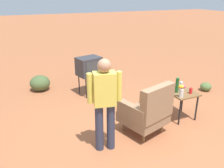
% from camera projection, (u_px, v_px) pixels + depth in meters
% --- Properties ---
extents(ground_plane, '(60.00, 60.00, 0.00)m').
position_uv_depth(ground_plane, '(137.00, 136.00, 4.54)').
color(ground_plane, '#A05B38').
extents(armchair, '(0.95, 0.96, 1.06)m').
position_uv_depth(armchair, '(148.00, 111.00, 4.45)').
color(armchair, brown).
rests_on(armchair, ground).
extents(side_table, '(0.56, 0.56, 0.61)m').
position_uv_depth(side_table, '(182.00, 96.00, 5.02)').
color(side_table, black).
rests_on(side_table, ground).
extents(tv_on_stand, '(0.68, 0.57, 1.03)m').
position_uv_depth(tv_on_stand, '(89.00, 67.00, 6.16)').
color(tv_on_stand, black).
rests_on(tv_on_stand, ground).
extents(person_standing, '(0.56, 0.30, 1.64)m').
position_uv_depth(person_standing, '(105.00, 100.00, 3.85)').
color(person_standing, '#2D3347').
rests_on(person_standing, ground).
extents(bottle_wine_green, '(0.07, 0.07, 0.32)m').
position_uv_depth(bottle_wine_green, '(177.00, 85.00, 4.94)').
color(bottle_wine_green, '#1E5623').
rests_on(bottle_wine_green, side_table).
extents(soda_can_red, '(0.07, 0.07, 0.12)m').
position_uv_depth(soda_can_red, '(191.00, 91.00, 4.92)').
color(soda_can_red, red).
rests_on(soda_can_red, side_table).
extents(bottle_short_clear, '(0.06, 0.06, 0.20)m').
position_uv_depth(bottle_short_clear, '(181.00, 86.00, 5.05)').
color(bottle_short_clear, silver).
rests_on(bottle_short_clear, side_table).
extents(flower_vase, '(0.15, 0.10, 0.27)m').
position_uv_depth(flower_vase, '(182.00, 90.00, 4.71)').
color(flower_vase, silver).
rests_on(flower_vase, side_table).
extents(shrub_near, '(0.31, 0.31, 0.24)m').
position_uv_depth(shrub_near, '(206.00, 87.00, 6.62)').
color(shrub_near, '#516B38').
rests_on(shrub_near, ground).
extents(shrub_mid, '(0.56, 0.56, 0.43)m').
position_uv_depth(shrub_mid, '(40.00, 83.00, 6.62)').
color(shrub_mid, '#475B33').
rests_on(shrub_mid, ground).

